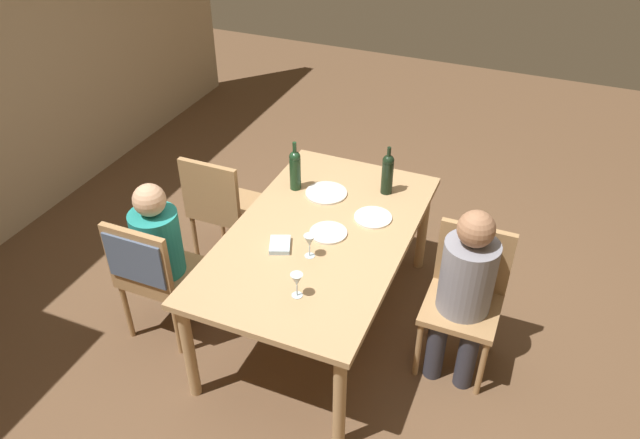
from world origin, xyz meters
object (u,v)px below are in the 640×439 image
at_px(wine_bottle_dark_red, 387,173).
at_px(dinner_plate_host, 373,218).
at_px(chair_far_left, 148,268).
at_px(dinner_plate_guest_left, 328,233).
at_px(dining_table, 320,243).
at_px(wine_bottle_tall_green, 295,169).
at_px(wine_glass_centre, 297,281).
at_px(chair_far_right, 220,203).
at_px(dinner_plate_guest_right, 326,193).
at_px(chair_near, 466,290).
at_px(person_woman_host, 465,285).
at_px(person_man_bearded, 161,247).
at_px(wine_glass_near_left, 310,242).

relative_size(wine_bottle_dark_red, dinner_plate_host, 1.43).
relative_size(chair_far_left, dinner_plate_guest_left, 3.98).
relative_size(dining_table, wine_bottle_tall_green, 5.18).
distance_m(wine_glass_centre, dinner_plate_host, 0.85).
distance_m(wine_bottle_tall_green, wine_glass_centre, 1.07).
height_order(chair_far_right, wine_bottle_dark_red, wine_bottle_dark_red).
xyz_separation_m(dining_table, dinner_plate_guest_right, (0.42, 0.13, 0.09)).
xyz_separation_m(wine_glass_centre, dinner_plate_guest_left, (0.58, 0.05, -0.10)).
height_order(wine_glass_centre, dinner_plate_guest_right, wine_glass_centre).
relative_size(chair_near, person_woman_host, 0.80).
distance_m(wine_glass_centre, dinner_plate_guest_left, 0.59).
relative_size(person_man_bearded, wine_glass_centre, 7.46).
height_order(person_man_bearded, dinner_plate_guest_right, person_man_bearded).
relative_size(dining_table, dinner_plate_guest_right, 6.50).
xyz_separation_m(chair_far_left, wine_glass_centre, (-0.03, -1.01, 0.27)).
bearing_deg(dinner_plate_guest_left, chair_far_left, 119.48).
bearing_deg(wine_bottle_dark_red, dinner_plate_guest_right, 115.79).
bearing_deg(chair_near, wine_bottle_dark_red, -36.70).
relative_size(person_man_bearded, dinner_plate_host, 4.64).
xyz_separation_m(dining_table, wine_glass_near_left, (-0.23, -0.03, 0.18)).
bearing_deg(chair_far_left, dining_table, 30.29).
height_order(person_woman_host, dinner_plate_guest_right, person_woman_host).
distance_m(wine_glass_near_left, dinner_plate_guest_left, 0.26).
distance_m(chair_far_right, dinner_plate_guest_left, 1.04).
xyz_separation_m(person_woman_host, dinner_plate_guest_right, (0.44, 1.04, 0.10)).
bearing_deg(person_woman_host, chair_near, -90.00).
bearing_deg(chair_near, dinner_plate_guest_right, -17.56).
bearing_deg(chair_far_left, wine_glass_near_left, 17.70).
height_order(chair_near, person_man_bearded, person_man_bearded).
relative_size(dinner_plate_guest_left, dinner_plate_guest_right, 0.83).
distance_m(dining_table, wine_glass_centre, 0.60).
distance_m(dining_table, wine_bottle_tall_green, 0.58).
relative_size(wine_bottle_dark_red, wine_glass_centre, 2.29).
bearing_deg(wine_bottle_tall_green, dinner_plate_host, -102.67).
xyz_separation_m(person_man_bearded, wine_glass_near_left, (0.15, -0.94, 0.22)).
bearing_deg(person_man_bearded, chair_far_left, -90.00).
distance_m(person_man_bearded, dinner_plate_guest_right, 1.12).
bearing_deg(chair_near, chair_far_right, -7.31).
height_order(dining_table, dinner_plate_guest_left, dinner_plate_guest_left).
height_order(person_man_bearded, wine_bottle_tall_green, person_man_bearded).
bearing_deg(dinner_plate_host, person_man_bearded, 119.29).
bearing_deg(dinner_plate_guest_left, wine_glass_centre, -174.69).
xyz_separation_m(dining_table, wine_bottle_tall_green, (0.40, 0.35, 0.23)).
bearing_deg(wine_glass_centre, dinner_plate_guest_right, 13.36).
distance_m(person_man_bearded, wine_bottle_tall_green, 1.00).
relative_size(chair_far_left, wine_bottle_dark_red, 2.69).
bearing_deg(person_woman_host, wine_bottle_tall_green, -18.83).
height_order(wine_bottle_tall_green, dinner_plate_guest_right, wine_bottle_tall_green).
distance_m(wine_bottle_tall_green, dinner_plate_guest_right, 0.26).
relative_size(chair_near, chair_far_right, 1.00).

